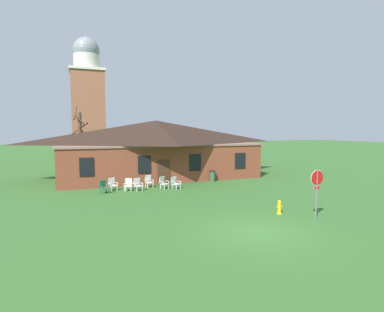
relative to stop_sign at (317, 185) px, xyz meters
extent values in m
plane|color=#336028|center=(-3.96, -0.62, -1.86)|extent=(200.00, 200.00, 0.00)
cube|color=brown|center=(-3.96, 18.07, -0.26)|extent=(18.42, 10.00, 3.20)
cube|color=#8C6458|center=(-3.96, 18.07, 1.42)|extent=(18.79, 10.20, 0.16)
pyramid|color=black|center=(-3.96, 18.07, 2.64)|extent=(19.16, 10.40, 2.27)
cube|color=black|center=(-10.87, 13.04, -0.10)|extent=(1.10, 0.06, 1.50)
cube|color=black|center=(-6.27, 13.04, -0.10)|extent=(1.10, 0.06, 1.50)
cube|color=black|center=(-1.66, 13.04, -0.10)|extent=(1.10, 0.06, 1.50)
cube|color=black|center=(2.94, 13.04, -0.10)|extent=(1.10, 0.06, 1.50)
cube|color=#422819|center=(-4.58, 13.04, -0.81)|extent=(1.10, 0.06, 2.10)
cube|color=#93563D|center=(-9.62, 37.99, 4.88)|extent=(4.80, 4.80, 13.48)
cube|color=silver|center=(-9.62, 37.99, 11.81)|extent=(5.18, 5.18, 0.36)
cylinder|color=silver|center=(-9.62, 37.99, 13.09)|extent=(3.80, 3.80, 2.20)
sphere|color=gray|center=(-9.62, 37.99, 14.86)|extent=(3.88, 3.88, 3.88)
cone|color=gray|center=(-9.62, 37.99, 17.21)|extent=(0.24, 0.24, 1.00)
cylinder|color=slate|center=(0.00, 0.00, -0.59)|extent=(0.07, 0.07, 2.54)
cylinder|color=white|center=(0.00, 0.01, 0.36)|extent=(0.81, 0.02, 0.81)
cylinder|color=#B71414|center=(0.00, -0.01, 0.36)|extent=(0.76, 0.03, 0.76)
cube|color=#B71414|center=(0.00, 0.00, -0.16)|extent=(0.32, 0.03, 0.16)
cube|color=white|center=(0.00, 0.01, -0.16)|extent=(0.34, 0.02, 0.18)
cube|color=#28704C|center=(-9.43, 10.77, -1.68)|extent=(0.07, 0.07, 0.36)
cube|color=#28704C|center=(-9.85, 10.58, -1.68)|extent=(0.07, 0.07, 0.36)
cube|color=#28704C|center=(-9.61, 11.17, -1.68)|extent=(0.07, 0.07, 0.36)
cube|color=#28704C|center=(-10.03, 10.99, -1.68)|extent=(0.07, 0.07, 0.36)
cube|color=#28704C|center=(-9.73, 10.88, -1.47)|extent=(0.70, 0.69, 0.05)
cube|color=#28704C|center=(-9.86, 11.16, -1.17)|extent=(0.55, 0.38, 0.54)
cube|color=#28704C|center=(-9.46, 10.97, -1.28)|extent=(0.24, 0.45, 0.03)
cube|color=#28704C|center=(-9.39, 10.83, -1.39)|extent=(0.05, 0.05, 0.22)
cube|color=#28704C|center=(-9.99, 10.74, -1.28)|extent=(0.24, 0.45, 0.03)
cube|color=#28704C|center=(-9.92, 10.59, -1.39)|extent=(0.05, 0.05, 0.22)
cube|color=white|center=(-8.74, 11.56, -1.68)|extent=(0.06, 0.06, 0.36)
cube|color=white|center=(-9.18, 11.43, -1.68)|extent=(0.06, 0.06, 0.36)
cube|color=white|center=(-8.87, 11.98, -1.68)|extent=(0.06, 0.06, 0.36)
cube|color=white|center=(-9.31, 11.85, -1.68)|extent=(0.06, 0.06, 0.36)
cube|color=white|center=(-9.02, 11.71, -1.47)|extent=(0.66, 0.65, 0.05)
cube|color=white|center=(-9.11, 12.00, -1.17)|extent=(0.55, 0.33, 0.54)
cube|color=white|center=(-8.74, 11.77, -1.28)|extent=(0.19, 0.47, 0.03)
cube|color=white|center=(-8.69, 11.61, -1.39)|extent=(0.05, 0.05, 0.22)
cube|color=white|center=(-9.30, 11.60, -1.28)|extent=(0.19, 0.47, 0.03)
cube|color=white|center=(-9.25, 11.45, -1.39)|extent=(0.05, 0.05, 0.22)
cube|color=white|center=(-7.81, 10.80, -1.68)|extent=(0.06, 0.06, 0.36)
cube|color=white|center=(-8.25, 10.93, -1.68)|extent=(0.06, 0.06, 0.36)
cube|color=white|center=(-7.68, 11.23, -1.68)|extent=(0.06, 0.06, 0.36)
cube|color=white|center=(-8.12, 11.36, -1.68)|extent=(0.06, 0.06, 0.36)
cube|color=white|center=(-7.96, 11.08, -1.47)|extent=(0.67, 0.65, 0.05)
cube|color=white|center=(-7.88, 11.38, -1.17)|extent=(0.55, 0.33, 0.54)
cube|color=white|center=(-7.69, 10.98, -1.28)|extent=(0.19, 0.47, 0.03)
cube|color=white|center=(-7.74, 10.82, -1.39)|extent=(0.05, 0.05, 0.22)
cube|color=white|center=(-8.25, 11.14, -1.28)|extent=(0.19, 0.47, 0.03)
cube|color=white|center=(-8.29, 10.99, -1.39)|extent=(0.05, 0.05, 0.22)
cube|color=silver|center=(-6.94, 10.73, -1.68)|extent=(0.06, 0.06, 0.36)
cube|color=silver|center=(-7.39, 10.62, -1.68)|extent=(0.06, 0.06, 0.36)
cube|color=silver|center=(-7.04, 11.16, -1.68)|extent=(0.06, 0.06, 0.36)
cube|color=silver|center=(-7.49, 11.05, -1.68)|extent=(0.06, 0.06, 0.36)
cube|color=silver|center=(-7.22, 10.89, -1.47)|extent=(0.65, 0.63, 0.05)
cube|color=silver|center=(-7.29, 11.19, -1.17)|extent=(0.54, 0.30, 0.54)
cube|color=silver|center=(-6.93, 10.94, -1.28)|extent=(0.17, 0.47, 0.03)
cube|color=silver|center=(-6.89, 10.78, -1.39)|extent=(0.05, 0.05, 0.22)
cube|color=silver|center=(-7.49, 10.80, -1.28)|extent=(0.17, 0.47, 0.03)
cube|color=silver|center=(-7.46, 10.65, -1.39)|extent=(0.05, 0.05, 0.22)
cube|color=white|center=(-5.84, 11.82, -1.68)|extent=(0.06, 0.06, 0.36)
cube|color=white|center=(-6.29, 11.74, -1.68)|extent=(0.06, 0.06, 0.36)
cube|color=white|center=(-5.91, 12.25, -1.68)|extent=(0.06, 0.06, 0.36)
cube|color=white|center=(-6.37, 12.18, -1.68)|extent=(0.06, 0.06, 0.36)
cube|color=white|center=(-6.10, 12.00, -1.47)|extent=(0.62, 0.60, 0.05)
cube|color=white|center=(-6.15, 12.31, -1.17)|extent=(0.54, 0.27, 0.54)
cube|color=white|center=(-5.81, 12.03, -1.28)|extent=(0.14, 0.47, 0.03)
cube|color=white|center=(-5.79, 11.87, -1.39)|extent=(0.05, 0.05, 0.22)
cube|color=white|center=(-6.39, 11.93, -1.28)|extent=(0.14, 0.47, 0.03)
cube|color=white|center=(-6.36, 11.77, -1.39)|extent=(0.05, 0.05, 0.22)
cube|color=silver|center=(-4.79, 10.92, -1.68)|extent=(0.07, 0.07, 0.36)
cube|color=silver|center=(-5.19, 10.69, -1.68)|extent=(0.07, 0.07, 0.36)
cube|color=silver|center=(-5.01, 11.30, -1.68)|extent=(0.07, 0.07, 0.36)
cube|color=silver|center=(-5.41, 11.08, -1.68)|extent=(0.07, 0.07, 0.36)
cube|color=silver|center=(-5.10, 11.00, -1.47)|extent=(0.73, 0.72, 0.05)
cube|color=silver|center=(-5.26, 11.27, -1.17)|extent=(0.54, 0.42, 0.54)
cube|color=silver|center=(-4.84, 11.12, -1.28)|extent=(0.28, 0.44, 0.03)
cube|color=silver|center=(-4.76, 10.98, -1.39)|extent=(0.05, 0.05, 0.22)
cube|color=silver|center=(-5.34, 10.84, -1.28)|extent=(0.28, 0.44, 0.03)
cube|color=silver|center=(-5.26, 10.70, -1.39)|extent=(0.05, 0.05, 0.22)
cube|color=white|center=(-3.94, 10.48, -1.68)|extent=(0.07, 0.07, 0.36)
cube|color=white|center=(-4.35, 10.27, -1.68)|extent=(0.07, 0.07, 0.36)
cube|color=white|center=(-4.14, 10.88, -1.68)|extent=(0.07, 0.07, 0.36)
cube|color=white|center=(-4.55, 10.66, -1.68)|extent=(0.07, 0.07, 0.36)
cube|color=white|center=(-4.24, 10.57, -1.47)|extent=(0.72, 0.71, 0.05)
cube|color=white|center=(-4.39, 10.85, -1.17)|extent=(0.54, 0.41, 0.54)
cube|color=white|center=(-3.98, 10.69, -1.28)|extent=(0.27, 0.44, 0.03)
cube|color=white|center=(-3.90, 10.55, -1.39)|extent=(0.05, 0.05, 0.22)
cube|color=white|center=(-4.49, 10.42, -1.28)|extent=(0.27, 0.44, 0.03)
cube|color=white|center=(-4.42, 10.28, -1.39)|extent=(0.05, 0.05, 0.22)
cylinder|color=brown|center=(-11.19, 19.46, 1.32)|extent=(0.36, 0.36, 6.36)
cylinder|color=brown|center=(-11.22, 19.03, 3.80)|extent=(0.98, 0.22, 0.90)
cylinder|color=brown|center=(-11.24, 20.32, 2.94)|extent=(1.82, 0.26, 1.39)
cylinder|color=brown|center=(-11.56, 19.61, 4.46)|extent=(0.48, 0.93, 1.37)
cylinder|color=brown|center=(-10.85, 19.08, 2.37)|extent=(0.98, 0.90, 1.64)
cylinder|color=brown|center=(-10.77, 19.79, 1.81)|extent=(0.86, 1.06, 1.61)
cylinder|color=gold|center=(-1.14, 1.56, -1.82)|extent=(0.28, 0.28, 0.08)
cylinder|color=gold|center=(-1.14, 1.56, -1.50)|extent=(0.20, 0.20, 0.55)
sphere|color=gold|center=(-1.14, 1.56, -1.17)|extent=(0.20, 0.20, 0.20)
cylinder|color=gold|center=(-1.27, 1.56, -1.45)|extent=(0.10, 0.08, 0.08)
cylinder|color=gold|center=(-1.01, 1.56, -1.45)|extent=(0.10, 0.08, 0.08)
cylinder|color=#335638|center=(-0.09, 12.77, -1.41)|extent=(0.52, 0.52, 0.90)
cylinder|color=black|center=(-0.09, 12.77, -0.92)|extent=(0.56, 0.56, 0.08)
camera|label=1|loc=(-11.70, -12.39, 2.85)|focal=28.73mm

